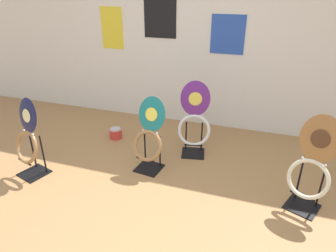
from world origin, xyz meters
name	(u,v)px	position (x,y,z in m)	size (l,w,h in m)	color
ground_plane	(110,233)	(0.00, 0.00, 0.00)	(14.00, 14.00, 0.00)	#A37547
wall_back	(189,34)	(0.00, 2.47, 1.30)	(8.00, 0.07, 2.60)	silver
toilet_seat_display_purple_note	(194,121)	(0.35, 1.52, 0.45)	(0.41, 0.33, 0.93)	black
toilet_seat_display_teal_sax	(149,139)	(-0.05, 1.05, 0.37)	(0.38, 0.34, 0.84)	black
toilet_seat_display_navy_moon	(28,139)	(-1.24, 0.54, 0.43)	(0.39, 0.35, 0.88)	black
toilet_seat_display_woodgrain	(312,169)	(1.59, 0.90, 0.43)	(0.44, 0.38, 0.92)	black
paint_can	(116,133)	(-0.77, 1.59, 0.08)	(0.17, 0.17, 0.14)	red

